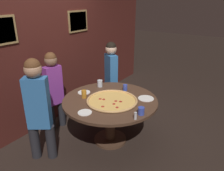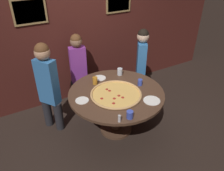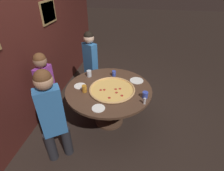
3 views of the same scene
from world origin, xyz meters
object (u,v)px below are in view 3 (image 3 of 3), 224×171
dining_table (109,95)px  drink_cup_beside_pizza (114,73)px  drink_cup_near_left (145,95)px  condiment_shaker (145,101)px  drink_cup_far_left (89,73)px  white_plate_left_side (80,86)px  diner_far_right (52,114)px  diner_centre_back (90,60)px  white_plate_near_front (137,81)px  giant_pizza (112,89)px  white_plate_right_side (98,108)px  diner_side_left (46,87)px  drink_cup_front_edge (84,89)px

dining_table → drink_cup_beside_pizza: bearing=-2.2°
drink_cup_near_left → condiment_shaker: drink_cup_near_left is taller
drink_cup_far_left → white_plate_left_side: size_ratio=0.58×
diner_far_right → diner_centre_back: size_ratio=1.05×
drink_cup_beside_pizza → diner_centre_back: diner_centre_back is taller
white_plate_near_front → condiment_shaker: condiment_shaker is taller
giant_pizza → drink_cup_far_left: (0.37, 0.50, 0.04)m
white_plate_right_side → drink_cup_beside_pizza: bearing=-3.8°
diner_side_left → diner_centre_back: (1.06, -0.46, 0.03)m
drink_cup_beside_pizza → white_plate_right_side: size_ratio=0.53×
dining_table → white_plate_near_front: bearing=-54.6°
diner_centre_back → drink_cup_far_left: bearing=-43.6°
condiment_shaker → diner_side_left: bearing=85.7°
white_plate_left_side → diner_side_left: bearing=107.4°
drink_cup_near_left → drink_cup_far_left: 1.14m
dining_table → drink_cup_front_edge: 0.45m
dining_table → diner_far_right: size_ratio=0.97×
diner_side_left → diner_centre_back: size_ratio=0.97×
diner_far_right → white_plate_left_side: bearing=-130.2°
white_plate_left_side → diner_centre_back: 0.90m
white_plate_left_side → diner_far_right: size_ratio=0.14×
dining_table → white_plate_near_front: 0.57m
dining_table → drink_cup_front_edge: bearing=115.3°
giant_pizza → drink_cup_beside_pizza: bearing=5.8°
dining_table → drink_cup_near_left: 0.65m
diner_far_right → drink_cup_near_left: bearing=176.4°
drink_cup_beside_pizza → drink_cup_front_edge: drink_cup_front_edge is taller
white_plate_left_side → diner_centre_back: diner_centre_back is taller
white_plate_left_side → white_plate_near_front: bearing=-70.0°
dining_table → diner_centre_back: (0.87, 0.56, 0.21)m
giant_pizza → condiment_shaker: size_ratio=7.83×
drink_cup_near_left → drink_cup_front_edge: drink_cup_front_edge is taller
dining_table → drink_cup_near_left: size_ratio=13.93×
white_plate_right_side → condiment_shaker: (0.22, -0.64, 0.05)m
white_plate_right_side → white_plate_near_front: bearing=-30.1°
giant_pizza → drink_cup_front_edge: bearing=106.9°
giant_pizza → diner_side_left: bearing=97.7°
giant_pizza → white_plate_right_side: bearing=167.3°
diner_far_right → drink_cup_far_left: bearing=-131.4°
diner_far_right → diner_side_left: diner_far_right is taller
giant_pizza → white_plate_right_side: (-0.49, 0.11, -0.01)m
drink_cup_far_left → white_plate_left_side: drink_cup_far_left is taller
white_plate_right_side → diner_centre_back: (1.41, 0.51, 0.06)m
diner_far_right → diner_side_left: bearing=-91.0°
white_plate_left_side → diner_far_right: bearing=173.9°
drink_cup_near_left → drink_cup_beside_pizza: (0.58, 0.58, -0.00)m
drink_cup_beside_pizza → white_plate_right_side: 0.96m
white_plate_near_front → condiment_shaker: bearing=-166.7°
drink_cup_near_left → diner_side_left: bearing=91.0°
drink_cup_far_left → white_plate_right_side: drink_cup_far_left is taller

